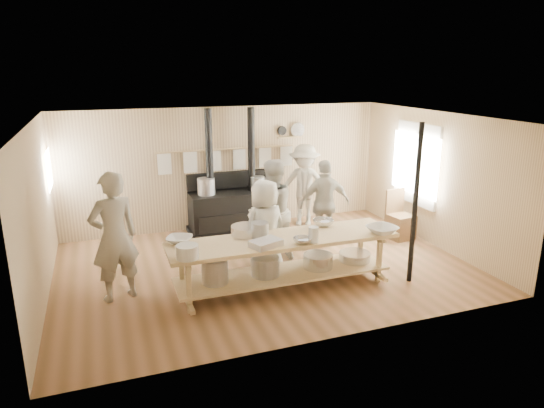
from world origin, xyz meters
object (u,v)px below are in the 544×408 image
(prep_table, at_px, (283,258))
(cook_by_window, at_px, (304,185))
(stove, at_px, (232,207))
(cook_right, at_px, (325,204))
(cook_center, at_px, (265,229))
(cook_left, at_px, (271,211))
(chair, at_px, (400,224))
(cook_far_left, at_px, (114,237))
(roasting_pan, at_px, (266,243))

(prep_table, xyz_separation_m, cook_by_window, (1.60, 2.85, 0.38))
(stove, distance_m, cook_by_window, 1.65)
(cook_by_window, bearing_deg, cook_right, -68.13)
(stove, distance_m, prep_table, 3.02)
(cook_center, bearing_deg, cook_left, -134.72)
(cook_center, bearing_deg, cook_by_window, -142.57)
(chair, bearing_deg, stove, 144.22)
(cook_by_window, bearing_deg, cook_center, -98.33)
(prep_table, bearing_deg, cook_right, 46.23)
(cook_left, xyz_separation_m, cook_right, (1.23, 0.36, -0.08))
(cook_right, xyz_separation_m, cook_by_window, (0.15, 1.34, 0.05))
(cook_left, bearing_deg, chair, 167.37)
(cook_far_left, bearing_deg, cook_right, 176.73)
(stove, distance_m, chair, 3.51)
(cook_left, xyz_separation_m, roasting_pan, (-0.59, -1.41, -0.03))
(prep_table, xyz_separation_m, cook_far_left, (-2.46, 0.53, 0.47))
(prep_table, distance_m, cook_by_window, 3.29)
(prep_table, height_order, roasting_pan, roasting_pan)
(chair, height_order, roasting_pan, chair)
(cook_left, height_order, roasting_pan, cook_left)
(cook_right, distance_m, roasting_pan, 2.54)
(chair, bearing_deg, cook_right, 167.63)
(cook_left, distance_m, roasting_pan, 1.53)
(cook_by_window, bearing_deg, prep_table, -90.95)
(stove, xyz_separation_m, cook_far_left, (-2.47, -2.49, 0.47))
(chair, xyz_separation_m, roasting_pan, (-3.47, -1.64, 0.60))
(prep_table, bearing_deg, stove, 89.96)
(cook_center, relative_size, cook_right, 0.97)
(cook_by_window, bearing_deg, chair, -16.01)
(prep_table, relative_size, cook_center, 2.18)
(prep_table, height_order, cook_center, cook_center)
(cook_far_left, xyz_separation_m, cook_by_window, (4.06, 2.32, -0.08))
(stove, relative_size, cook_right, 1.52)
(cook_left, height_order, cook_right, cook_left)
(cook_by_window, bearing_deg, stove, -157.67)
(stove, xyz_separation_m, chair, (3.10, -1.64, -0.23))
(prep_table, distance_m, roasting_pan, 0.59)
(cook_by_window, xyz_separation_m, chair, (1.50, -1.47, -0.61))
(cook_left, bearing_deg, prep_table, 61.92)
(roasting_pan, bearing_deg, chair, 25.35)
(cook_right, relative_size, roasting_pan, 3.84)
(cook_far_left, relative_size, cook_by_window, 1.09)
(cook_far_left, relative_size, cook_left, 1.06)
(cook_right, distance_m, cook_by_window, 1.35)
(cook_center, xyz_separation_m, cook_by_window, (1.69, 2.28, 0.08))
(prep_table, relative_size, roasting_pan, 8.09)
(cook_center, bearing_deg, stove, -108.24)
(prep_table, xyz_separation_m, roasting_pan, (-0.37, -0.26, 0.38))
(cook_left, bearing_deg, cook_by_window, -146.23)
(cook_left, distance_m, chair, 2.96)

